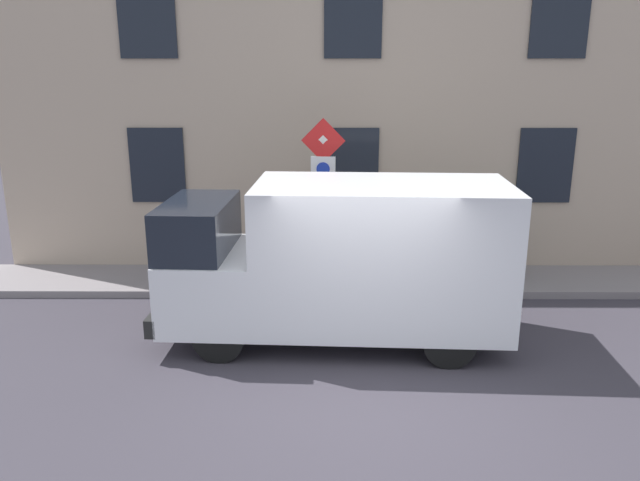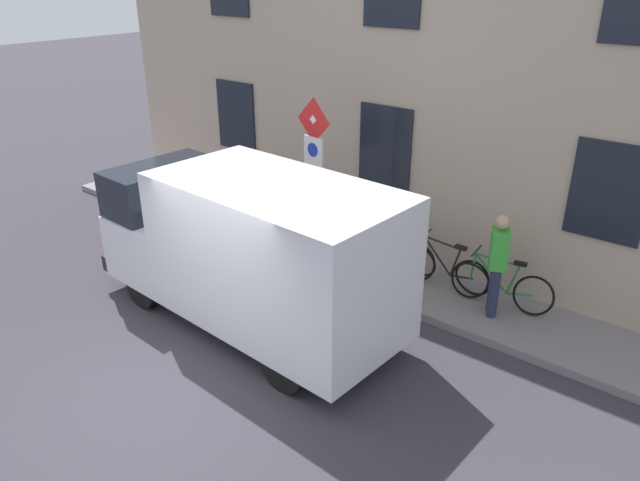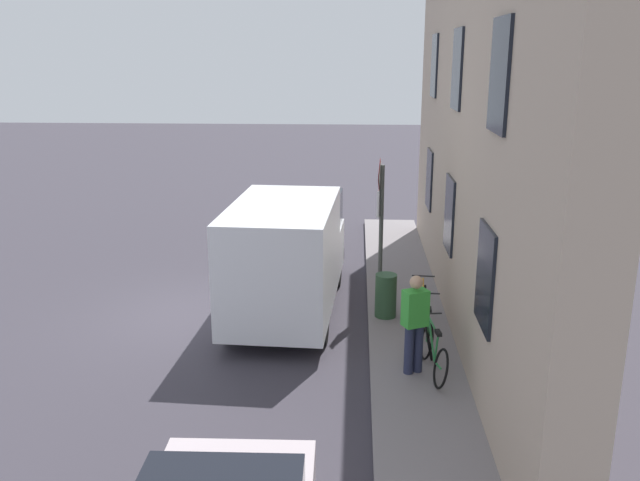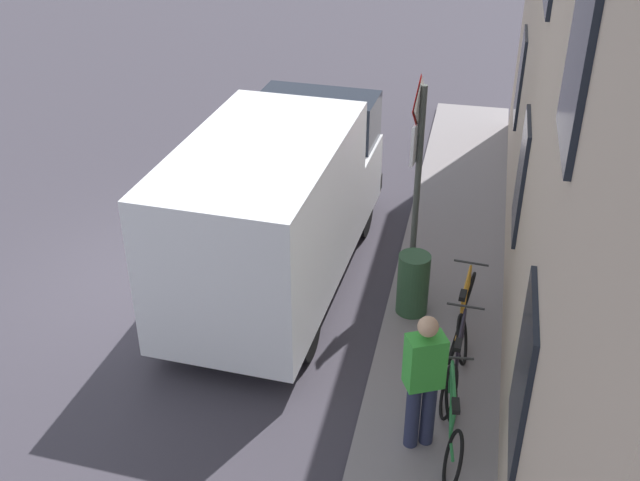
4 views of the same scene
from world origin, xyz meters
name	(u,v)px [view 1 (image 1 of 4)]	position (x,y,z in m)	size (l,w,h in m)	color
ground_plane	(366,396)	(0.00, 0.00, 0.00)	(80.00, 80.00, 0.00)	#39353D
sidewalk_slab	(351,281)	(4.30, 0.00, 0.07)	(1.60, 16.19, 0.14)	gray
building_facade	(351,100)	(5.45, 0.00, 3.52)	(0.75, 14.19, 7.04)	tan
sign_post_stacked	(323,181)	(3.71, 0.56, 2.19)	(0.18, 0.56, 3.04)	#474C47
delivery_van	(342,258)	(1.80, 0.27, 1.33)	(2.26, 5.42, 2.50)	white
bicycle_green	(486,256)	(4.55, -2.70, 0.51)	(0.48, 1.72, 0.89)	black
bicycle_black	(435,256)	(4.56, -1.68, 0.51)	(0.46, 1.72, 0.89)	black
bicycle_orange	(384,256)	(4.56, -0.66, 0.51)	(0.46, 1.72, 0.89)	black
pedestrian	(493,234)	(4.22, -2.71, 1.07)	(0.47, 0.41, 1.72)	#262B47
litter_bin	(365,263)	(3.85, -0.22, 0.59)	(0.44, 0.44, 0.90)	#2D5133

